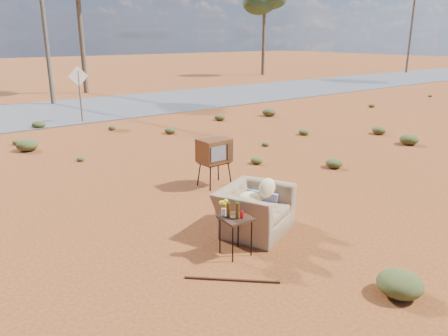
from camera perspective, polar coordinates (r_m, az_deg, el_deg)
ground at (r=7.57m, az=2.92°, el=-9.12°), size 140.00×140.00×0.00m
highway at (r=20.92m, az=-24.68°, el=6.30°), size 140.00×7.00×0.04m
armchair at (r=7.70m, az=4.19°, el=-4.55°), size 1.61×1.42×1.08m
tv_unit at (r=9.85m, az=-1.27°, el=2.20°), size 0.70×0.57×1.10m
side_table at (r=6.76m, az=1.20°, el=-6.24°), size 0.47×0.47×0.90m
rusty_bar at (r=6.36m, az=1.04°, el=-14.38°), size 1.02×0.95×0.04m
road_sign at (r=18.26m, az=-18.42°, el=10.36°), size 0.78×0.06×2.19m
eucalyptus_right at (r=39.44m, az=5.31°, el=20.66°), size 3.20×3.20×7.10m
utility_pole_center at (r=23.58m, az=-22.51°, el=17.72°), size 1.40×0.20×8.00m
utility_pole_east at (r=44.61m, az=23.30°, el=16.68°), size 1.40×0.20×8.00m
scrub_patch at (r=10.72m, az=-15.92°, el=-1.01°), size 17.49×8.07×0.33m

